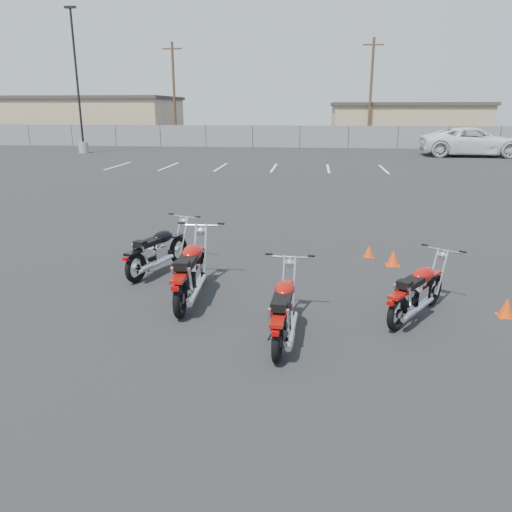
# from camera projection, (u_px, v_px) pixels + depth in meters

# --- Properties ---
(ground) EXTENTS (120.00, 120.00, 0.00)m
(ground) POSITION_uv_depth(u_px,v_px,m) (241.00, 302.00, 8.58)
(ground) COLOR black
(ground) RESTS_ON ground
(motorcycle_front_red) EXTENTS (0.89, 2.31, 1.13)m
(motorcycle_front_red) POSITION_uv_depth(u_px,v_px,m) (191.00, 271.00, 8.53)
(motorcycle_front_red) COLOR black
(motorcycle_front_red) RESTS_ON ground
(motorcycle_second_black) EXTENTS (1.10, 2.03, 1.01)m
(motorcycle_second_black) POSITION_uv_depth(u_px,v_px,m) (158.00, 250.00, 10.00)
(motorcycle_second_black) COLOR black
(motorcycle_second_black) RESTS_ON ground
(motorcycle_third_red) EXTENTS (0.79, 2.03, 0.99)m
(motorcycle_third_red) POSITION_uv_depth(u_px,v_px,m) (284.00, 309.00, 7.08)
(motorcycle_third_red) COLOR black
(motorcycle_third_red) RESTS_ON ground
(motorcycle_rear_red) EXTENTS (1.43, 1.80, 0.96)m
(motorcycle_rear_red) POSITION_uv_depth(u_px,v_px,m) (418.00, 291.00, 7.83)
(motorcycle_rear_red) COLOR black
(motorcycle_rear_red) RESTS_ON ground
(training_cone_near) EXTENTS (0.23, 0.23, 0.27)m
(training_cone_near) POSITION_uv_depth(u_px,v_px,m) (369.00, 251.00, 11.13)
(training_cone_near) COLOR red
(training_cone_near) RESTS_ON ground
(training_cone_far) EXTENTS (0.26, 0.26, 0.31)m
(training_cone_far) POSITION_uv_depth(u_px,v_px,m) (507.00, 307.00, 7.93)
(training_cone_far) COLOR red
(training_cone_far) RESTS_ON ground
(training_cone_extra) EXTENTS (0.29, 0.29, 0.34)m
(training_cone_extra) POSITION_uv_depth(u_px,v_px,m) (393.00, 258.00, 10.50)
(training_cone_extra) COLOR red
(training_cone_extra) RESTS_ON ground
(light_pole_west) EXTENTS (0.80, 0.70, 9.90)m
(light_pole_west) POSITION_uv_depth(u_px,v_px,m) (81.00, 117.00, 36.18)
(light_pole_west) COLOR gray
(light_pole_west) RESTS_ON ground
(chainlink_fence) EXTENTS (80.06, 0.06, 1.80)m
(chainlink_fence) POSITION_uv_depth(u_px,v_px,m) (300.00, 137.00, 41.66)
(chainlink_fence) COLOR slate
(chainlink_fence) RESTS_ON ground
(tan_building_west) EXTENTS (18.40, 10.40, 4.30)m
(tan_building_west) POSITION_uv_depth(u_px,v_px,m) (84.00, 119.00, 50.34)
(tan_building_west) COLOR tan
(tan_building_west) RESTS_ON ground
(tan_building_east) EXTENTS (14.40, 9.40, 3.70)m
(tan_building_east) POSITION_uv_depth(u_px,v_px,m) (405.00, 122.00, 48.88)
(tan_building_east) COLOR tan
(tan_building_east) RESTS_ON ground
(utility_pole_b) EXTENTS (1.80, 0.24, 9.00)m
(utility_pole_b) POSITION_uv_depth(u_px,v_px,m) (174.00, 91.00, 46.64)
(utility_pole_b) COLOR #412B1E
(utility_pole_b) RESTS_ON ground
(utility_pole_c) EXTENTS (1.80, 0.24, 9.00)m
(utility_pole_c) POSITION_uv_depth(u_px,v_px,m) (371.00, 90.00, 43.74)
(utility_pole_c) COLOR #412B1E
(utility_pole_c) RESTS_ON ground
(parking_line_stripes) EXTENTS (15.12, 4.00, 0.01)m
(parking_line_stripes) POSITION_uv_depth(u_px,v_px,m) (247.00, 167.00, 27.90)
(parking_line_stripes) COLOR silver
(parking_line_stripes) RESTS_ON ground
(white_van) EXTENTS (3.49, 8.13, 3.05)m
(white_van) POSITION_uv_depth(u_px,v_px,m) (474.00, 134.00, 33.99)
(white_van) COLOR white
(white_van) RESTS_ON ground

